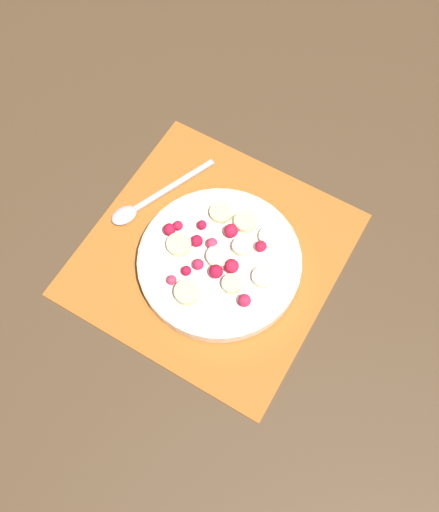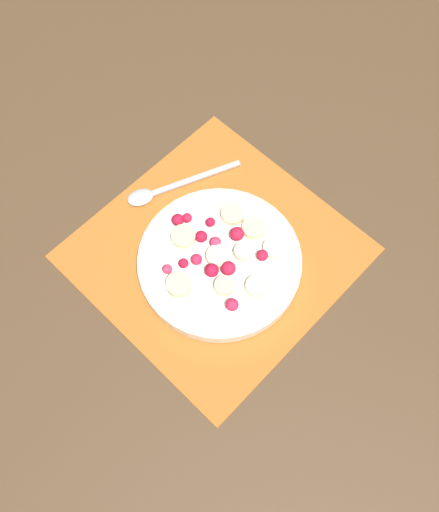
{
  "view_description": "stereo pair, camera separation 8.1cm",
  "coord_description": "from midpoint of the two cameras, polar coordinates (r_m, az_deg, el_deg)",
  "views": [
    {
      "loc": [
        -0.31,
        -0.19,
        0.78
      ],
      "look_at": [
        -0.01,
        -0.02,
        0.04
      ],
      "focal_mm": 40.0,
      "sensor_mm": 36.0,
      "label": 1
    },
    {
      "loc": [
        -0.26,
        -0.26,
        0.78
      ],
      "look_at": [
        -0.01,
        -0.02,
        0.04
      ],
      "focal_mm": 40.0,
      "sensor_mm": 36.0,
      "label": 2
    }
  ],
  "objects": [
    {
      "name": "ground_plane",
      "position": [
        0.86,
        2.31,
        -0.01
      ],
      "size": [
        3.0,
        3.0,
        0.0
      ],
      "primitive_type": "plane",
      "color": "#4C3823"
    },
    {
      "name": "fruit_bowl",
      "position": [
        0.83,
        2.8,
        -0.74
      ],
      "size": [
        0.24,
        0.24,
        0.04
      ],
      "color": "silver",
      "rests_on": "placemat"
    },
    {
      "name": "placemat",
      "position": [
        0.85,
        2.31,
        0.07
      ],
      "size": [
        0.36,
        0.36,
        0.01
      ],
      "color": "#B26023",
      "rests_on": "ground_plane"
    },
    {
      "name": "spoon",
      "position": [
        0.9,
        -3.36,
        6.3
      ],
      "size": [
        0.18,
        0.09,
        0.01
      ],
      "rotation": [
        0.0,
        0.0,
        2.74
      ],
      "color": "#B2B2B7",
      "rests_on": "placemat"
    }
  ]
}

